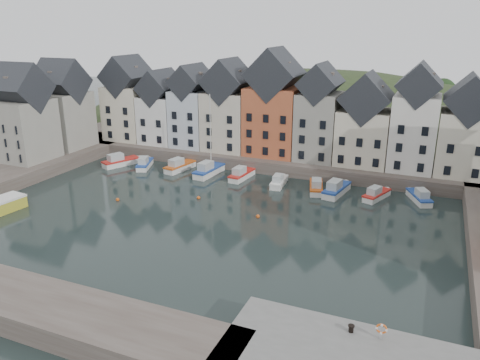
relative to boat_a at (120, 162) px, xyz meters
The scene contains 18 objects.
ground 29.40m from the boat_a, 35.36° to the right, with size 260.00×260.00×0.00m, color black.
far_quay 27.26m from the boat_a, 28.46° to the left, with size 90.00×16.00×2.00m, color #4A4039.
hillside 49.45m from the boat_a, 58.40° to the left, with size 153.60×70.40×64.00m.
far_terrace 30.43m from the boat_a, 22.02° to the left, with size 72.37×8.16×17.78m.
left_terrace 14.95m from the boat_a, 163.74° to the right, with size 7.65×17.00×15.69m.
mooring_buoys 23.14m from the boat_a, 30.32° to the right, with size 20.50×5.50×0.50m.
boat_a is the anchor object (origin of this frame).
boat_b 4.64m from the boat_a, ahead, with size 3.76×6.08×2.23m.
boat_c 10.93m from the boat_a, ahead, with size 2.99×6.57×2.43m.
boat_d 16.46m from the boat_a, ahead, with size 2.71×7.04×13.16m.
boat_e 22.11m from the boat_a, ahead, with size 2.41×6.16×2.31m.
boat_f 28.53m from the boat_a, ahead, with size 2.07×5.50×2.07m.
boat_g 34.34m from the boat_a, ahead, with size 3.27×6.18×2.27m.
boat_h 37.31m from the boat_a, ahead, with size 3.08×6.85×2.54m.
boat_i 42.84m from the boat_a, ahead, with size 3.50×5.75×2.11m.
boat_j 48.50m from the boat_a, ahead, with size 3.89×5.84×2.16m.
mooring_bollard 56.42m from the boat_a, 36.45° to the right, with size 0.48×0.48×0.56m.
life_ring_post 58.16m from the boat_a, 35.26° to the right, with size 0.80×0.17×1.30m.
Camera 1 is at (25.13, -46.07, 23.28)m, focal length 35.00 mm.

